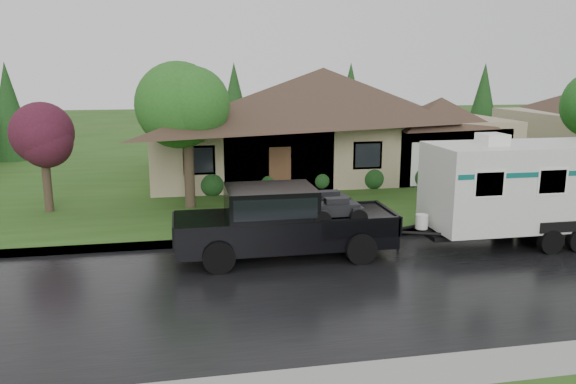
% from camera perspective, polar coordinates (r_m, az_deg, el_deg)
% --- Properties ---
extents(ground, '(140.00, 140.00, 0.00)m').
position_cam_1_polar(ground, '(17.52, 8.41, -6.58)').
color(ground, '#264A17').
rests_on(ground, ground).
extents(road, '(140.00, 8.00, 0.01)m').
position_cam_1_polar(road, '(15.76, 10.81, -8.83)').
color(road, black).
rests_on(road, ground).
extents(curb, '(140.00, 0.50, 0.15)m').
position_cam_1_polar(curb, '(19.53, 6.26, -4.29)').
color(curb, gray).
rests_on(curb, ground).
extents(lawn, '(140.00, 26.00, 0.15)m').
position_cam_1_polar(lawn, '(31.62, -0.50, 2.18)').
color(lawn, '#264A17').
rests_on(lawn, ground).
extents(house_main, '(19.44, 10.80, 6.90)m').
position_cam_1_polar(house_main, '(30.56, 4.17, 8.44)').
color(house_main, gray).
rests_on(house_main, lawn).
extents(tree_left_green, '(3.62, 3.62, 6.00)m').
position_cam_1_polar(tree_left_green, '(22.69, -10.26, 8.77)').
color(tree_left_green, '#382B1E').
rests_on(tree_left_green, lawn).
extents(tree_red, '(2.51, 2.51, 4.15)m').
position_cam_1_polar(tree_red, '(23.67, -23.62, 4.95)').
color(tree_red, '#382B1E').
rests_on(tree_red, lawn).
extents(shrub_row, '(13.60, 1.00, 1.00)m').
position_cam_1_polar(shrub_row, '(26.52, 5.98, 1.41)').
color(shrub_row, '#143814').
rests_on(shrub_row, lawn).
extents(pickup_truck, '(6.60, 2.51, 2.20)m').
position_cam_1_polar(pickup_truck, '(17.06, -0.74, -2.81)').
color(pickup_truck, black).
rests_on(pickup_truck, ground).
extents(travel_trailer, '(8.14, 2.86, 3.65)m').
position_cam_1_polar(travel_trailer, '(20.34, 24.53, 0.72)').
color(travel_trailer, silver).
rests_on(travel_trailer, ground).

